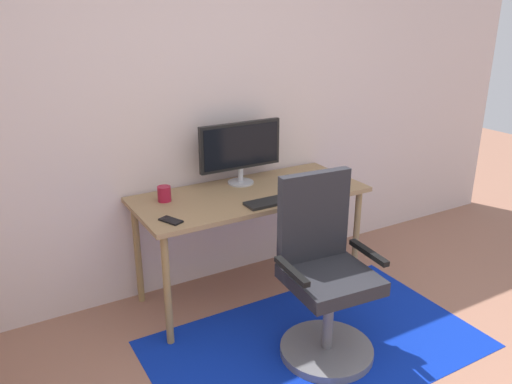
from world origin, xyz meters
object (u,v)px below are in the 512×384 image
desk (250,203)px  office_chair (324,285)px  monitor (240,148)px  coffee_cup (164,194)px  computer_mouse (324,191)px  cell_phone (171,221)px  keyboard (277,200)px

desk → office_chair: bearing=-86.7°
desk → monitor: bearing=80.1°
monitor → desk: bearing=-99.9°
office_chair → coffee_cup: bearing=127.8°
computer_mouse → coffee_cup: coffee_cup is taller
desk → computer_mouse: size_ratio=14.74×
office_chair → computer_mouse: bearing=59.3°
monitor → cell_phone: monitor is taller
coffee_cup → cell_phone: bearing=-104.7°
computer_mouse → office_chair: bearing=-125.4°
monitor → computer_mouse: (0.38, -0.45, -0.24)m
monitor → coffee_cup: monitor is taller
cell_phone → keyboard: bearing=-27.4°
monitor → coffee_cup: bearing=-174.3°
desk → office_chair: 0.81m
desk → office_chair: office_chair is taller
computer_mouse → office_chair: (-0.36, -0.51, -0.34)m
keyboard → computer_mouse: size_ratio=4.13×
coffee_cup → office_chair: (0.59, -0.90, -0.37)m
computer_mouse → coffee_cup: size_ratio=1.07×
computer_mouse → coffee_cup: bearing=157.9°
monitor → coffee_cup: 0.62m
monitor → office_chair: 1.12m
keyboard → coffee_cup: bearing=149.0°
monitor → computer_mouse: bearing=-49.8°
keyboard → cell_phone: size_ratio=3.07×
coffee_cup → cell_phone: (-0.08, -0.32, -0.04)m
desk → cell_phone: size_ratio=10.95×
keyboard → cell_phone: keyboard is taller
office_chair → desk: bearing=98.0°
keyboard → cell_phone: 0.70m
keyboard → coffee_cup: size_ratio=4.43×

